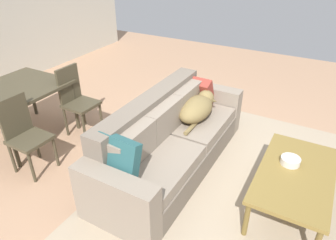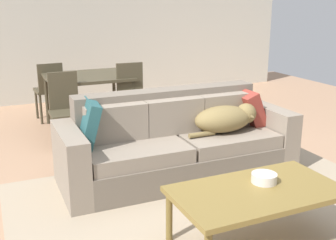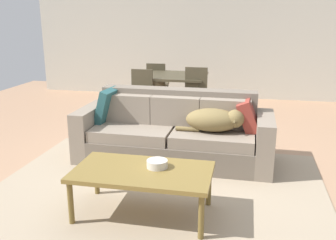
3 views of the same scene
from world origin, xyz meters
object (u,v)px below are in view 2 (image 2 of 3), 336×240
(bowl_on_coffee_table, at_px, (264,178))
(dining_chair_near_right, at_px, (133,96))
(coffee_table, at_px, (257,195))
(couch, at_px, (177,144))
(dining_chair_far_left, at_px, (50,88))
(throw_pillow_by_left_arm, at_px, (88,124))
(dining_chair_near_left, at_px, (66,106))
(throw_pillow_by_right_arm, at_px, (249,108))
(dog_on_left_cushion, at_px, (226,118))
(dining_table, at_px, (88,80))

(bowl_on_coffee_table, relative_size, dining_chair_near_right, 0.20)
(coffee_table, relative_size, bowl_on_coffee_table, 6.48)
(couch, xyz_separation_m, dining_chair_far_left, (-0.85, 2.61, 0.17))
(throw_pillow_by_left_arm, relative_size, dining_chair_far_left, 0.50)
(bowl_on_coffee_table, bearing_deg, dining_chair_near_left, 108.94)
(throw_pillow_by_right_arm, bearing_deg, dog_on_left_cushion, -157.73)
(dog_on_left_cushion, relative_size, dining_chair_far_left, 0.91)
(couch, distance_m, bowl_on_coffee_table, 1.34)
(throw_pillow_by_left_arm, height_order, dining_chair_near_right, dining_chair_near_right)
(dining_chair_near_left, distance_m, dining_chair_near_right, 0.90)
(couch, height_order, bowl_on_coffee_table, couch)
(dog_on_left_cushion, bearing_deg, bowl_on_coffee_table, -108.42)
(dining_table, relative_size, dining_chair_near_left, 1.23)
(throw_pillow_by_left_arm, height_order, dining_chair_near_left, dining_chair_near_left)
(throw_pillow_by_right_arm, distance_m, dining_chair_far_left, 3.11)
(couch, bearing_deg, throw_pillow_by_left_arm, 176.93)
(couch, relative_size, dining_table, 2.14)
(coffee_table, distance_m, dining_table, 3.47)
(coffee_table, distance_m, dining_chair_near_right, 2.89)
(throw_pillow_by_left_arm, bearing_deg, dining_chair_near_left, 88.04)
(couch, xyz_separation_m, dining_chair_near_right, (0.05, 1.47, 0.19))
(bowl_on_coffee_table, xyz_separation_m, dining_table, (-0.51, 3.36, 0.21))
(dog_on_left_cushion, relative_size, bowl_on_coffee_table, 4.18)
(couch, xyz_separation_m, coffee_table, (-0.02, -1.41, 0.06))
(throw_pillow_by_right_arm, bearing_deg, throw_pillow_by_left_arm, 179.50)
(couch, xyz_separation_m, throw_pillow_by_right_arm, (0.90, 0.04, 0.27))
(dog_on_left_cushion, height_order, coffee_table, dog_on_left_cushion)
(dining_chair_near_right, bearing_deg, dining_chair_far_left, 129.73)
(dining_chair_near_right, relative_size, dining_chair_far_left, 1.09)
(dining_table, bearing_deg, coffee_table, -83.43)
(dog_on_left_cushion, relative_size, dining_table, 0.71)
(throw_pillow_by_right_arm, bearing_deg, dining_chair_near_right, 120.59)
(dog_on_left_cushion, relative_size, coffee_table, 0.65)
(bowl_on_coffee_table, bearing_deg, dog_on_left_cushion, 71.08)
(bowl_on_coffee_table, xyz_separation_m, dining_chair_far_left, (-0.95, 3.94, 0.02))
(throw_pillow_by_left_arm, relative_size, throw_pillow_by_right_arm, 1.17)
(throw_pillow_by_left_arm, relative_size, dining_chair_near_left, 0.49)
(dog_on_left_cushion, relative_size, dining_chair_near_left, 0.88)
(bowl_on_coffee_table, xyz_separation_m, dining_chair_near_right, (-0.05, 2.80, 0.05))
(dining_table, xyz_separation_m, dining_chair_far_left, (-0.44, 0.58, -0.18))
(couch, distance_m, throw_pillow_by_right_arm, 0.94)
(dining_chair_far_left, bearing_deg, throw_pillow_by_left_arm, 85.88)
(dining_table, bearing_deg, couch, -78.47)
(dog_on_left_cushion, height_order, throw_pillow_by_left_arm, throw_pillow_by_left_arm)
(throw_pillow_by_right_arm, height_order, dining_chair_near_left, dining_chair_near_left)
(dining_table, bearing_deg, throw_pillow_by_left_arm, -103.69)
(couch, distance_m, dining_chair_near_left, 1.67)
(coffee_table, height_order, dining_table, dining_table)
(dining_chair_near_left, bearing_deg, dog_on_left_cushion, -47.11)
(dining_chair_near_left, relative_size, dining_chair_far_left, 1.03)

